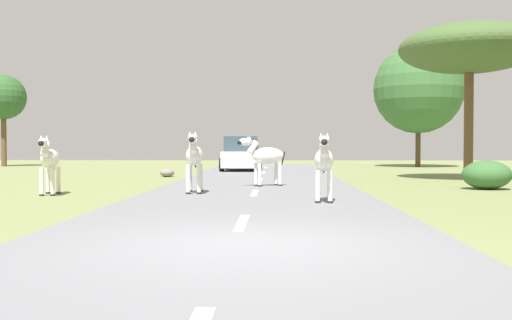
{
  "coord_description": "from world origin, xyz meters",
  "views": [
    {
      "loc": [
        0.34,
        -7.46,
        1.32
      ],
      "look_at": [
        -0.35,
        13.83,
        0.79
      ],
      "focal_mm": 40.58,
      "sensor_mm": 36.0,
      "label": 1
    }
  ],
  "objects": [
    {
      "name": "zebra_1",
      "position": [
        0.04,
        10.65,
        0.99
      ],
      "size": [
        1.55,
        0.99,
        1.57
      ],
      "rotation": [
        0.0,
        0.0,
        2.05
      ],
      "color": "silver",
      "rests_on": "road"
    },
    {
      "name": "tree_3",
      "position": [
        -16.95,
        28.89,
        4.38
      ],
      "size": [
        2.84,
        2.84,
        5.84
      ],
      "color": "brown",
      "rests_on": "ground_plane"
    },
    {
      "name": "ground_plane",
      "position": [
        0.0,
        0.0,
        0.0
      ],
      "size": [
        90.0,
        90.0,
        0.0
      ],
      "primitive_type": "plane",
      "color": "olive"
    },
    {
      "name": "tree_1",
      "position": [
        7.74,
        14.87,
        4.99
      ],
      "size": [
        5.29,
        5.29,
        5.95
      ],
      "color": "brown",
      "rests_on": "ground_plane"
    },
    {
      "name": "tree_0",
      "position": [
        9.21,
        28.59,
        4.82
      ],
      "size": [
        5.5,
        5.5,
        7.58
      ],
      "color": "#4C3823",
      "rests_on": "ground_plane"
    },
    {
      "name": "lane_markings",
      "position": [
        -0.2,
        -1.0,
        0.05
      ],
      "size": [
        0.16,
        56.0,
        0.01
      ],
      "color": "silver",
      "rests_on": "road"
    },
    {
      "name": "rock_0",
      "position": [
        -4.23,
        16.89,
        0.17
      ],
      "size": [
        0.62,
        0.64,
        0.34
      ],
      "primitive_type": "ellipsoid",
      "color": "gray",
      "rests_on": "ground_plane"
    },
    {
      "name": "car_0",
      "position": [
        -1.37,
        22.28,
        0.85
      ],
      "size": [
        2.03,
        4.35,
        1.74
      ],
      "rotation": [
        0.0,
        0.0,
        -0.0
      ],
      "color": "white",
      "rests_on": "road"
    },
    {
      "name": "road",
      "position": [
        -0.2,
        0.0,
        0.03
      ],
      "size": [
        6.0,
        64.0,
        0.05
      ],
      "primitive_type": "cube",
      "color": "slate",
      "rests_on": "ground_plane"
    },
    {
      "name": "zebra_0",
      "position": [
        -1.81,
        7.85,
        1.03
      ],
      "size": [
        0.53,
        1.74,
        1.64
      ],
      "rotation": [
        0.0,
        0.0,
        3.21
      ],
      "color": "silver",
      "rests_on": "road"
    },
    {
      "name": "bush_1",
      "position": [
        6.75,
        10.21,
        0.44
      ],
      "size": [
        1.46,
        1.31,
        0.88
      ],
      "primitive_type": "ellipsoid",
      "color": "#386633",
      "rests_on": "ground_plane"
    },
    {
      "name": "zebra_3",
      "position": [
        -5.67,
        7.73,
        0.95
      ],
      "size": [
        0.6,
        1.68,
        1.59
      ],
      "rotation": [
        0.0,
        0.0,
        3.3
      ],
      "color": "silver",
      "rests_on": "ground_plane"
    },
    {
      "name": "zebra_2",
      "position": [
        1.44,
        5.57,
        0.97
      ],
      "size": [
        0.51,
        1.65,
        1.55
      ],
      "rotation": [
        0.0,
        0.0,
        3.07
      ],
      "color": "silver",
      "rests_on": "road"
    }
  ]
}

